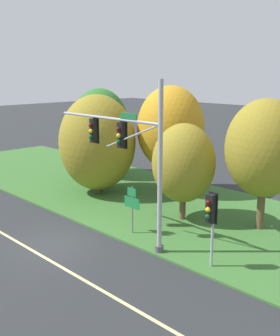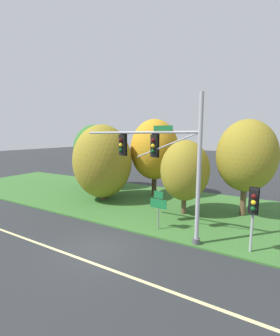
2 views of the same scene
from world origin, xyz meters
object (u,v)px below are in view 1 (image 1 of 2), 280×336
object	(u,v)px
tree_tall_centre	(265,149)
tree_left_of_mast	(97,143)
tree_behind_signpost	(171,128)
traffic_signal_mast	(130,150)
route_sign_post	(132,203)
tree_nearest_road	(100,124)
pedestrian_signal_near_kerb	(211,213)
tree_mid_verge	(184,163)

from	to	relation	value
tree_tall_centre	tree_left_of_mast	bearing A→B (deg)	-170.71
tree_behind_signpost	traffic_signal_mast	bearing A→B (deg)	-60.57
route_sign_post	tree_nearest_road	bearing A→B (deg)	147.99
pedestrian_signal_near_kerb	tree_nearest_road	size ratio (longest dim) A/B	0.48
tree_left_of_mast	tree_tall_centre	distance (m)	11.46
pedestrian_signal_near_kerb	tree_nearest_road	bearing A→B (deg)	155.96
tree_nearest_road	tree_mid_verge	size ratio (longest dim) A/B	1.27
route_sign_post	tree_mid_verge	world-z (taller)	tree_mid_verge
tree_behind_signpost	route_sign_post	bearing A→B (deg)	-62.10
tree_nearest_road	route_sign_post	bearing A→B (deg)	-32.01
tree_behind_signpost	tree_left_of_mast	bearing A→B (deg)	-131.46
traffic_signal_mast	tree_tall_centre	world-z (taller)	traffic_signal_mast
traffic_signal_mast	tree_tall_centre	xyz separation A→B (m)	(3.61, 5.98, -0.23)
traffic_signal_mast	tree_mid_verge	world-z (taller)	traffic_signal_mast
tree_nearest_road	tree_mid_verge	xyz separation A→B (m)	(11.30, -3.31, -0.84)
route_sign_post	traffic_signal_mast	bearing A→B (deg)	-47.28
pedestrian_signal_near_kerb	tree_mid_verge	xyz separation A→B (m)	(-4.68, 3.82, 0.80)
traffic_signal_mast	tree_nearest_road	size ratio (longest dim) A/B	1.14
tree_left_of_mast	route_sign_post	bearing A→B (deg)	-26.07
tree_nearest_road	tree_behind_signpost	distance (m)	7.11
route_sign_post	tree_behind_signpost	xyz separation A→B (m)	(-3.77, 7.13, 2.80)
pedestrian_signal_near_kerb	tree_left_of_mast	distance (m)	12.77
tree_left_of_mast	tree_mid_verge	world-z (taller)	tree_left_of_mast
route_sign_post	tree_mid_verge	xyz separation A→B (m)	(0.44, 3.48, 1.63)
pedestrian_signal_near_kerb	tree_nearest_road	distance (m)	17.58
route_sign_post	tree_nearest_road	xyz separation A→B (m)	(-10.86, 6.79, 2.47)
traffic_signal_mast	tree_nearest_road	world-z (taller)	traffic_signal_mast
tree_left_of_mast	tree_mid_verge	distance (m)	7.48
tree_nearest_road	tree_left_of_mast	bearing A→B (deg)	-41.17
tree_nearest_road	tree_left_of_mast	size ratio (longest dim) A/B	1.03
pedestrian_signal_near_kerb	tree_behind_signpost	world-z (taller)	tree_behind_signpost
traffic_signal_mast	tree_left_of_mast	xyz separation A→B (m)	(-7.67, 4.13, -1.08)
traffic_signal_mast	tree_behind_signpost	bearing A→B (deg)	119.43
tree_mid_verge	tree_tall_centre	bearing A→B (deg)	25.31
route_sign_post	tree_tall_centre	distance (m)	7.31
tree_nearest_road	tree_mid_verge	world-z (taller)	tree_nearest_road
traffic_signal_mast	tree_left_of_mast	bearing A→B (deg)	151.69
traffic_signal_mast	tree_behind_signpost	world-z (taller)	traffic_signal_mast
route_sign_post	tree_tall_centre	world-z (taller)	tree_tall_centre
traffic_signal_mast	tree_behind_signpost	distance (m)	8.98
tree_behind_signpost	tree_mid_verge	bearing A→B (deg)	-40.88
traffic_signal_mast	pedestrian_signal_near_kerb	xyz separation A→B (m)	(4.48, 0.35, -2.12)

